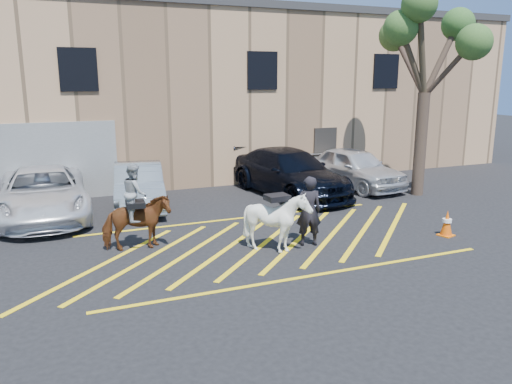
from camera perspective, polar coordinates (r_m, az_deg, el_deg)
name	(u,v)px	position (r m, az deg, el deg)	size (l,w,h in m)	color
ground	(261,240)	(13.71, 0.56, -5.45)	(90.00, 90.00, 0.00)	black
car_white_pickup	(43,193)	(16.99, -23.15, -0.15)	(2.60, 5.64, 1.57)	white
car_silver_sedan	(139,186)	(17.41, -13.25, 0.70)	(1.57, 4.50, 1.48)	#949CA2
car_blue_suv	(289,173)	(18.77, 3.85, 2.23)	(2.38, 5.85, 1.70)	black
car_white_suv	(354,168)	(20.42, 11.17, 2.74)	(1.88, 4.68, 1.59)	silver
handler	(309,211)	(13.09, 6.03, -2.18)	(0.68, 0.44, 1.86)	black
warehouse	(162,92)	(24.51, -10.66, 11.14)	(32.42, 10.20, 7.30)	tan
hatching_zone	(265,243)	(13.45, 1.06, -5.80)	(12.60, 5.12, 0.01)	yellow
mounted_bay	(136,216)	(13.03, -13.56, -2.65)	(1.74, 0.88, 2.24)	maroon
saddled_white	(277,221)	(12.57, 2.41, -3.35)	(1.36, 1.51, 1.59)	white
traffic_cone	(447,223)	(14.92, 20.98, -3.34)	(0.47, 0.47, 0.73)	orange
tree	(428,38)	(19.45, 19.06, 16.29)	(3.99, 4.37, 7.31)	#4B3A2D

